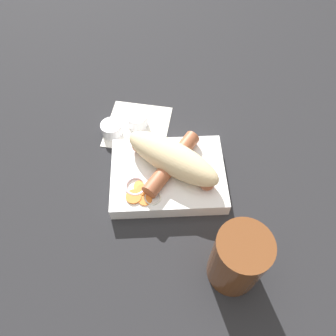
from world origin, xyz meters
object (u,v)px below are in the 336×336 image
bread_roll (172,158)px  condiment_cup_far (112,130)px  drink_glass (238,259)px  food_tray (168,175)px  condiment_cup_near (138,121)px  sausage (172,163)px

bread_roll → condiment_cup_far: bearing=-42.1°
condiment_cup_far → drink_glass: size_ratio=0.34×
food_tray → condiment_cup_far: size_ratio=4.93×
condiment_cup_near → sausage: bearing=116.2°
bread_roll → condiment_cup_near: size_ratio=4.42×
sausage → drink_glass: drink_glass is taller
condiment_cup_near → drink_glass: (-0.15, 0.32, 0.05)m
condiment_cup_near → food_tray: bearing=112.4°
sausage → food_tray: bearing=44.8°
food_tray → bread_roll: size_ratio=1.12×
condiment_cup_far → drink_glass: bearing=124.6°
sausage → condiment_cup_near: sausage is taller
condiment_cup_far → bread_roll: bearing=137.9°
drink_glass → condiment_cup_near: bearing=-64.5°
food_tray → condiment_cup_far: (0.11, -0.12, -0.00)m
condiment_cup_near → condiment_cup_far: same height
drink_glass → condiment_cup_far: bearing=-55.4°
bread_roll → sausage: bearing=78.1°
food_tray → sausage: bearing=-135.2°
food_tray → condiment_cup_near: food_tray is taller
condiment_cup_far → drink_glass: 0.37m
bread_roll → sausage: size_ratio=1.28×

